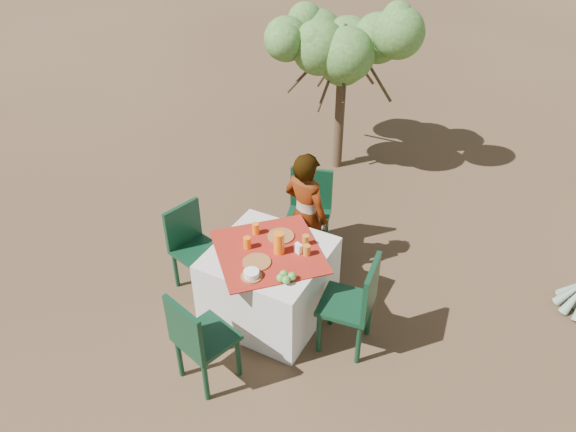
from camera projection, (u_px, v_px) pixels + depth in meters
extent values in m
plane|color=#3D291B|center=(296.00, 306.00, 5.59)|extent=(160.00, 160.00, 0.00)
cube|color=white|center=(269.00, 283.00, 5.32)|extent=(1.02, 1.02, 0.75)
cube|color=#AA2D18|center=(269.00, 251.00, 5.10)|extent=(1.30, 1.30, 0.01)
cylinder|color=black|center=(287.00, 245.00, 6.01)|extent=(0.05, 0.05, 0.48)
cylinder|color=black|center=(321.00, 249.00, 5.95)|extent=(0.05, 0.05, 0.48)
cylinder|color=black|center=(294.00, 225.00, 6.30)|extent=(0.05, 0.05, 0.48)
cylinder|color=black|center=(326.00, 229.00, 6.24)|extent=(0.05, 0.05, 0.48)
cube|color=black|center=(308.00, 219.00, 5.99)|extent=(0.56, 0.56, 0.04)
cube|color=black|center=(311.00, 188.00, 6.00)|extent=(0.45, 0.17, 0.47)
cylinder|color=black|center=(238.00, 356.00, 4.78)|extent=(0.05, 0.05, 0.47)
cylinder|color=black|center=(212.00, 334.00, 4.98)|extent=(0.05, 0.05, 0.47)
cylinder|color=black|center=(206.00, 380.00, 4.57)|extent=(0.05, 0.05, 0.47)
cylinder|color=black|center=(179.00, 357.00, 4.77)|extent=(0.05, 0.05, 0.47)
cube|color=black|center=(206.00, 337.00, 4.64)|extent=(0.54, 0.54, 0.04)
cube|color=black|center=(184.00, 329.00, 4.38)|extent=(0.43, 0.16, 0.46)
cylinder|color=black|center=(197.00, 284.00, 5.52)|extent=(0.04, 0.04, 0.45)
cylinder|color=black|center=(223.00, 268.00, 5.73)|extent=(0.04, 0.04, 0.45)
cylinder|color=black|center=(176.00, 269.00, 5.71)|extent=(0.04, 0.04, 0.45)
cylinder|color=black|center=(201.00, 253.00, 5.92)|extent=(0.04, 0.04, 0.45)
cube|color=black|center=(197.00, 251.00, 5.59)|extent=(0.51, 0.51, 0.04)
cube|color=black|center=(183.00, 224.00, 5.55)|extent=(0.14, 0.42, 0.44)
cylinder|color=black|center=(331.00, 305.00, 5.27)|extent=(0.05, 0.05, 0.48)
cylinder|color=black|center=(319.00, 332.00, 4.99)|extent=(0.05, 0.05, 0.48)
cylinder|color=black|center=(369.00, 315.00, 5.16)|extent=(0.05, 0.05, 0.48)
cylinder|color=black|center=(359.00, 343.00, 4.88)|extent=(0.05, 0.05, 0.48)
cube|color=black|center=(346.00, 304.00, 4.94)|extent=(0.50, 0.50, 0.04)
cube|color=black|center=(371.00, 288.00, 4.73)|extent=(0.10, 0.45, 0.47)
imported|color=#8C6651|center=(306.00, 215.00, 5.65)|extent=(0.57, 0.44, 1.41)
cylinder|color=#463323|center=(340.00, 116.00, 7.43)|extent=(0.13, 0.13, 1.49)
sphere|color=#2A5921|center=(343.00, 62.00, 7.00)|extent=(0.64, 0.64, 0.64)
sphere|color=#2A5921|center=(389.00, 57.00, 6.68)|extent=(0.60, 0.60, 0.60)
sphere|color=#2A5921|center=(308.00, 44.00, 7.22)|extent=(0.56, 0.56, 0.56)
sphere|color=#2A5921|center=(369.00, 33.00, 7.26)|extent=(0.58, 0.58, 0.58)
sphere|color=#2A5921|center=(329.00, 72.00, 6.57)|extent=(0.51, 0.51, 0.51)
cone|color=gray|center=(575.00, 286.00, 5.53)|extent=(0.30, 0.19, 0.44)
cone|color=gray|center=(574.00, 290.00, 5.48)|extent=(0.31, 0.15, 0.44)
cylinder|color=brown|center=(281.00, 236.00, 5.27)|extent=(0.25, 0.25, 0.01)
cylinder|color=brown|center=(257.00, 262.00, 4.96)|extent=(0.26, 0.26, 0.01)
cylinder|color=orange|center=(256.00, 229.00, 5.28)|extent=(0.07, 0.07, 0.11)
cylinder|color=orange|center=(247.00, 243.00, 5.10)|extent=(0.07, 0.07, 0.11)
cylinder|color=orange|center=(279.00, 243.00, 5.02)|extent=(0.10, 0.10, 0.21)
cylinder|color=brown|center=(251.00, 276.00, 4.81)|extent=(0.19, 0.19, 0.01)
cylinder|color=white|center=(251.00, 274.00, 4.79)|extent=(0.14, 0.14, 0.05)
cylinder|color=#C67623|center=(307.00, 250.00, 5.02)|extent=(0.07, 0.07, 0.10)
cylinder|color=#C67623|center=(306.00, 240.00, 5.15)|extent=(0.06, 0.06, 0.10)
cube|color=white|center=(298.00, 248.00, 5.05)|extent=(0.08, 0.07, 0.10)
sphere|color=#559F39|center=(284.00, 274.00, 4.78)|extent=(0.07, 0.07, 0.07)
sphere|color=#559F39|center=(292.00, 276.00, 4.76)|extent=(0.07, 0.07, 0.07)
sphere|color=#559F39|center=(286.00, 280.00, 4.72)|extent=(0.07, 0.07, 0.07)
sphere|color=#559F39|center=(281.00, 278.00, 4.74)|extent=(0.07, 0.07, 0.07)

